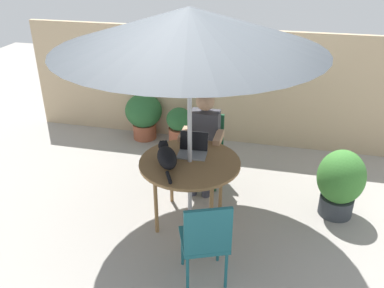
# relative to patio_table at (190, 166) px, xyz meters

# --- Properties ---
(ground_plane) EXTENTS (14.00, 14.00, 0.00)m
(ground_plane) POSITION_rel_patio_table_xyz_m (0.00, 0.00, -0.68)
(ground_plane) COLOR gray
(fence_back) EXTENTS (5.95, 0.08, 1.68)m
(fence_back) POSITION_rel_patio_table_xyz_m (0.00, 2.06, 0.16)
(fence_back) COLOR tan
(fence_back) RESTS_ON ground
(patio_table) EXTENTS (1.05, 1.05, 0.74)m
(patio_table) POSITION_rel_patio_table_xyz_m (0.00, 0.00, 0.00)
(patio_table) COLOR olive
(patio_table) RESTS_ON ground
(patio_umbrella) EXTENTS (2.47, 2.47, 2.27)m
(patio_umbrella) POSITION_rel_patio_table_xyz_m (0.00, 0.00, 1.40)
(patio_umbrella) COLOR #B7B7BC
(patio_umbrella) RESTS_ON ground
(chair_occupied) EXTENTS (0.40, 0.40, 0.88)m
(chair_occupied) POSITION_rel_patio_table_xyz_m (0.00, 0.87, -0.17)
(chair_occupied) COLOR #194C2D
(chair_occupied) RESTS_ON ground
(chair_empty) EXTENTS (0.52, 0.52, 0.88)m
(chair_empty) POSITION_rel_patio_table_xyz_m (0.35, -0.86, -0.17)
(chair_empty) COLOR #1E606B
(chair_empty) RESTS_ON ground
(person_seated) EXTENTS (0.48, 0.48, 1.22)m
(person_seated) POSITION_rel_patio_table_xyz_m (0.00, 0.71, 0.00)
(person_seated) COLOR #3F3F47
(person_seated) RESTS_ON ground
(laptop) EXTENTS (0.31, 0.27, 0.21)m
(laptop) POSITION_rel_patio_table_xyz_m (-0.01, 0.19, 0.12)
(laptop) COLOR gray
(laptop) RESTS_ON patio_table
(cat) EXTENTS (0.35, 0.61, 0.17)m
(cat) POSITION_rel_patio_table_xyz_m (-0.22, -0.10, 0.14)
(cat) COLOR black
(cat) RESTS_ON patio_table
(potted_plant_near_fence) EXTENTS (0.51, 0.51, 0.79)m
(potted_plant_near_fence) POSITION_rel_patio_table_xyz_m (1.57, 0.48, -0.25)
(potted_plant_near_fence) COLOR #33383D
(potted_plant_near_fence) RESTS_ON ground
(potted_plant_by_chair) EXTENTS (0.37, 0.37, 0.60)m
(potted_plant_by_chair) POSITION_rel_patio_table_xyz_m (-0.57, 1.69, -0.36)
(potted_plant_by_chair) COLOR #9E5138
(potted_plant_by_chair) RESTS_ON ground
(potted_plant_corner) EXTENTS (0.56, 0.56, 0.71)m
(potted_plant_corner) POSITION_rel_patio_table_xyz_m (-1.16, 1.83, -0.28)
(potted_plant_corner) COLOR #9E5138
(potted_plant_corner) RESTS_ON ground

